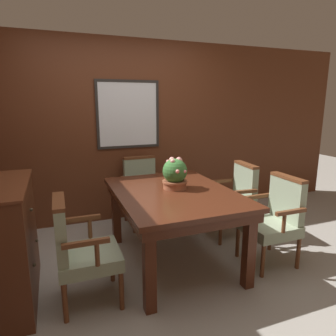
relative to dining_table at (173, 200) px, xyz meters
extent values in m
plane|color=#A39E93|center=(-0.18, -0.28, -0.67)|extent=(14.00, 14.00, 0.00)
cube|color=#5B2D19|center=(-0.18, 1.41, 0.56)|extent=(7.20, 0.06, 2.45)
cube|color=white|center=(-0.11, 1.37, 0.79)|extent=(0.79, 0.01, 0.84)
cube|color=#282623|center=(-0.11, 1.37, 1.23)|extent=(0.86, 0.02, 0.04)
cube|color=#282623|center=(-0.11, 1.37, 0.36)|extent=(0.86, 0.02, 0.04)
cube|color=#282623|center=(-0.52, 1.37, 0.79)|extent=(0.04, 0.02, 0.84)
cube|color=#282623|center=(0.31, 1.37, 0.79)|extent=(0.04, 0.02, 0.84)
cube|color=#4C2314|center=(-0.46, -0.65, -0.31)|extent=(0.09, 0.09, 0.72)
cube|color=#4C2314|center=(0.46, -0.65, -0.31)|extent=(0.09, 0.09, 0.72)
cube|color=#4C2314|center=(-0.46, 0.65, -0.31)|extent=(0.09, 0.09, 0.72)
cube|color=#4C2314|center=(0.46, 0.65, -0.31)|extent=(0.09, 0.09, 0.72)
cube|color=#4C2314|center=(0.00, 0.00, 0.01)|extent=(1.07, 1.44, 0.09)
cube|color=#4C2314|center=(0.00, 0.00, 0.08)|extent=(1.13, 1.50, 0.04)
cylinder|color=brown|center=(0.68, -0.15, -0.50)|extent=(0.04, 0.04, 0.33)
cylinder|color=brown|center=(0.68, -0.57, -0.50)|extent=(0.04, 0.04, 0.33)
cylinder|color=brown|center=(1.11, -0.16, -0.50)|extent=(0.04, 0.04, 0.33)
cylinder|color=brown|center=(1.10, -0.57, -0.50)|extent=(0.04, 0.04, 0.33)
cube|color=#93A384|center=(0.89, -0.36, -0.28)|extent=(0.49, 0.48, 0.11)
cube|color=#93A384|center=(1.10, -0.36, -0.01)|extent=(0.08, 0.44, 0.43)
cube|color=brown|center=(1.10, -0.36, 0.22)|extent=(0.09, 0.44, 0.03)
cylinder|color=brown|center=(0.86, -0.12, -0.13)|extent=(0.04, 0.04, 0.19)
cube|color=brown|center=(0.93, -0.12, -0.03)|extent=(0.34, 0.04, 0.04)
cylinder|color=brown|center=(0.86, -0.61, -0.13)|extent=(0.04, 0.04, 0.19)
cube|color=brown|center=(0.93, -0.61, -0.03)|extent=(0.34, 0.04, 0.04)
cylinder|color=brown|center=(-0.20, 0.82, -0.50)|extent=(0.04, 0.04, 0.33)
cylinder|color=brown|center=(0.22, 0.84, -0.50)|extent=(0.04, 0.04, 0.33)
cylinder|color=brown|center=(-0.21, 1.25, -0.50)|extent=(0.04, 0.04, 0.33)
cylinder|color=brown|center=(0.20, 1.26, -0.50)|extent=(0.04, 0.04, 0.33)
cube|color=#93A384|center=(0.00, 1.04, -0.28)|extent=(0.49, 0.50, 0.11)
cube|color=#93A384|center=(0.00, 1.24, -0.01)|extent=(0.44, 0.09, 0.43)
cube|color=brown|center=(0.00, 1.24, 0.22)|extent=(0.44, 0.10, 0.03)
cylinder|color=brown|center=(-0.24, 1.00, -0.13)|extent=(0.04, 0.04, 0.19)
cube|color=brown|center=(-0.25, 1.07, -0.03)|extent=(0.05, 0.34, 0.04)
cylinder|color=brown|center=(0.25, 1.01, -0.13)|extent=(0.04, 0.04, 0.19)
cube|color=brown|center=(0.25, 1.09, -0.03)|extent=(0.05, 0.34, 0.04)
cylinder|color=brown|center=(0.68, 0.56, -0.50)|extent=(0.04, 0.04, 0.33)
cylinder|color=brown|center=(0.65, 0.14, -0.50)|extent=(0.04, 0.04, 0.33)
cylinder|color=brown|center=(1.10, 0.52, -0.50)|extent=(0.04, 0.04, 0.33)
cylinder|color=brown|center=(1.07, 0.11, -0.50)|extent=(0.04, 0.04, 0.33)
cube|color=#93A384|center=(0.87, 0.33, -0.28)|extent=(0.52, 0.51, 0.11)
cube|color=#93A384|center=(1.08, 0.32, -0.01)|extent=(0.11, 0.44, 0.43)
cube|color=brown|center=(1.08, 0.32, 0.22)|extent=(0.12, 0.44, 0.03)
cylinder|color=brown|center=(0.86, 0.58, -0.13)|extent=(0.04, 0.04, 0.19)
cube|color=brown|center=(0.93, 0.58, -0.03)|extent=(0.34, 0.06, 0.04)
cylinder|color=brown|center=(0.82, 0.09, -0.13)|extent=(0.04, 0.04, 0.19)
cube|color=brown|center=(0.89, 0.08, -0.03)|extent=(0.34, 0.06, 0.04)
cylinder|color=brown|center=(-0.66, -0.54, -0.50)|extent=(0.04, 0.04, 0.33)
cylinder|color=brown|center=(-0.66, -0.13, -0.50)|extent=(0.04, 0.04, 0.33)
cylinder|color=brown|center=(-1.09, -0.54, -0.50)|extent=(0.04, 0.04, 0.33)
cylinder|color=brown|center=(-1.08, -0.12, -0.50)|extent=(0.04, 0.04, 0.33)
cube|color=#93A384|center=(-0.87, -0.33, -0.28)|extent=(0.49, 0.48, 0.11)
cube|color=#93A384|center=(-1.07, -0.33, -0.01)|extent=(0.08, 0.44, 0.43)
cube|color=brown|center=(-1.07, -0.33, 0.22)|extent=(0.09, 0.44, 0.03)
cylinder|color=brown|center=(-0.84, -0.58, -0.13)|extent=(0.04, 0.04, 0.19)
cube|color=brown|center=(-0.91, -0.58, -0.03)|extent=(0.34, 0.04, 0.04)
cylinder|color=brown|center=(-0.83, -0.09, -0.13)|extent=(0.04, 0.04, 0.19)
cube|color=brown|center=(-0.90, -0.08, -0.03)|extent=(0.34, 0.04, 0.04)
cylinder|color=#9E5638|center=(0.04, 0.07, 0.14)|extent=(0.23, 0.23, 0.08)
cylinder|color=#9E5638|center=(0.04, 0.07, 0.17)|extent=(0.25, 0.25, 0.02)
sphere|color=#387033|center=(0.04, 0.07, 0.28)|extent=(0.25, 0.25, 0.25)
sphere|color=#F4A699|center=(0.11, 0.08, 0.38)|extent=(0.05, 0.05, 0.05)
sphere|color=#ECA299|center=(0.03, 0.13, 0.39)|extent=(0.06, 0.06, 0.06)
sphere|color=pink|center=(0.11, -0.03, 0.29)|extent=(0.04, 0.04, 0.04)
sphere|color=#E59C90|center=(0.01, 0.04, 0.39)|extent=(0.05, 0.05, 0.05)
sphere|color=#E2918A|center=(0.09, 0.08, 0.39)|extent=(0.06, 0.06, 0.06)
sphere|color=#FC8C84|center=(0.02, -0.04, 0.30)|extent=(0.04, 0.04, 0.04)
sphere|color=#E69288|center=(-0.01, 0.13, 0.37)|extent=(0.04, 0.04, 0.04)
sphere|color=#F4A69B|center=(0.09, 0.07, 0.39)|extent=(0.05, 0.05, 0.05)
sphere|color=pink|center=(0.13, 0.14, 0.32)|extent=(0.05, 0.05, 0.05)
cube|color=#512816|center=(-1.54, -0.09, -0.17)|extent=(0.49, 0.99, 0.99)
sphere|color=#4C422D|center=(-1.29, -0.09, 0.10)|extent=(0.03, 0.03, 0.03)
sphere|color=#4C422D|center=(-1.29, -0.31, -0.27)|extent=(0.03, 0.03, 0.03)
sphere|color=#4C422D|center=(-1.29, 0.13, -0.27)|extent=(0.03, 0.03, 0.03)
camera|label=1|loc=(-1.07, -2.64, 0.96)|focal=32.00mm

